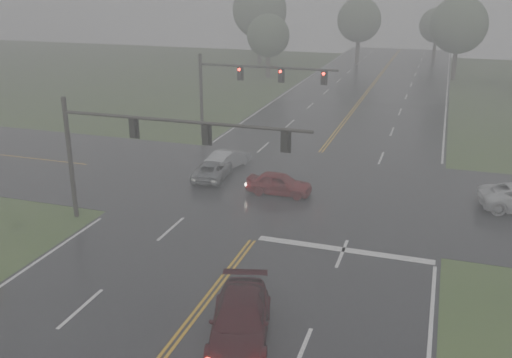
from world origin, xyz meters
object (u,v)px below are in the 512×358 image
(sedan_silver, at_px, (229,168))
(signal_gantry_far, at_px, (241,82))
(sedan_maroon, at_px, (240,339))
(car_grey, at_px, (213,179))
(sedan_red, at_px, (279,194))
(signal_gantry_near, at_px, (138,140))

(sedan_silver, distance_m, signal_gantry_far, 8.54)
(sedan_maroon, height_order, car_grey, sedan_maroon)
(sedan_red, bearing_deg, signal_gantry_near, 140.20)
(sedan_maroon, height_order, signal_gantry_near, signal_gantry_near)
(car_grey, height_order, signal_gantry_far, signal_gantry_far)
(sedan_red, distance_m, signal_gantry_near, 9.90)
(signal_gantry_near, bearing_deg, sedan_silver, 85.78)
(sedan_silver, distance_m, car_grey, 2.41)
(sedan_silver, relative_size, car_grey, 0.92)
(signal_gantry_far, bearing_deg, car_grey, -81.81)
(car_grey, distance_m, signal_gantry_far, 10.56)
(sedan_silver, relative_size, signal_gantry_near, 0.29)
(signal_gantry_far, bearing_deg, signal_gantry_near, -87.53)
(sedan_maroon, bearing_deg, car_grey, 100.85)
(sedan_maroon, xyz_separation_m, signal_gantry_far, (-8.99, 25.33, 4.73))
(sedan_red, bearing_deg, car_grey, 73.56)
(signal_gantry_near, distance_m, signal_gantry_far, 17.50)
(sedan_red, height_order, car_grey, sedan_red)
(sedan_red, relative_size, signal_gantry_far, 0.36)
(sedan_silver, relative_size, signal_gantry_far, 0.35)
(sedan_maroon, distance_m, car_grey, 17.72)
(sedan_maroon, xyz_separation_m, sedan_silver, (-7.46, 18.39, 0.00))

